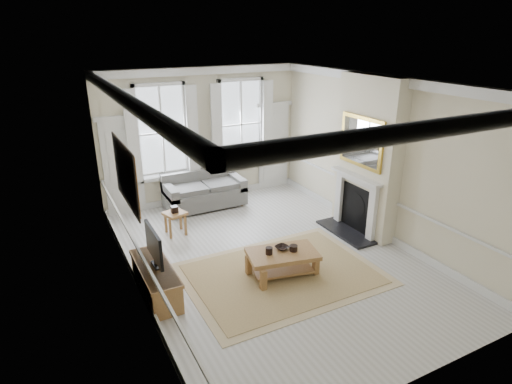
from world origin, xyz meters
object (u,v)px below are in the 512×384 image
sofa (204,192)px  side_table (175,217)px  coffee_table (282,256)px  tv_stand (156,280)px

sofa → side_table: size_ratio=3.73×
coffee_table → tv_stand: (-2.21, 0.46, -0.12)m
sofa → side_table: (-1.13, -1.20, 0.04)m
side_table → tv_stand: size_ratio=0.35×
side_table → coffee_table: (1.22, -2.53, -0.02)m
sofa → tv_stand: bearing=-122.8°
coffee_table → tv_stand: size_ratio=0.91×
sofa → tv_stand: (-2.12, -3.28, -0.10)m
side_table → coffee_table: size_ratio=0.38×
coffee_table → tv_stand: 2.26m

